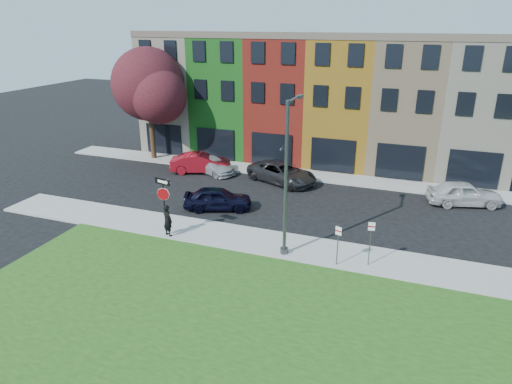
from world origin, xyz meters
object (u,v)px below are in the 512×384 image
at_px(man, 168,220).
at_px(street_lamp, 287,179).
at_px(stop_sign, 163,196).
at_px(sedan_near, 218,198).

bearing_deg(man, street_lamp, -152.83).
bearing_deg(stop_sign, man, 20.43).
bearing_deg(sedan_near, man, 149.23).
distance_m(man, street_lamp, 7.32).
xyz_separation_m(stop_sign, street_lamp, (6.78, 0.45, 1.59)).
relative_size(stop_sign, sedan_near, 0.72).
bearing_deg(sedan_near, stop_sign, 147.66).
bearing_deg(street_lamp, sedan_near, 144.01).
xyz_separation_m(stop_sign, man, (0.14, 0.02, -1.45)).
distance_m(man, sedan_near, 4.71).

